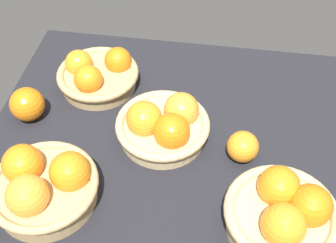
% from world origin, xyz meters
% --- Properties ---
extents(market_tray, '(0.84, 0.72, 0.03)m').
position_xyz_m(market_tray, '(0.00, 0.00, 0.01)').
color(market_tray, black).
rests_on(market_tray, ground).
extents(basket_center, '(0.21, 0.21, 0.10)m').
position_xyz_m(basket_center, '(0.01, 0.00, 0.07)').
color(basket_center, tan).
rests_on(basket_center, market_tray).
extents(basket_near_right, '(0.21, 0.21, 0.09)m').
position_xyz_m(basket_near_right, '(0.21, -0.15, 0.07)').
color(basket_near_right, tan).
rests_on(basket_near_right, market_tray).
extents(basket_far_left, '(0.21, 0.21, 0.12)m').
position_xyz_m(basket_far_left, '(-0.24, 0.20, 0.08)').
color(basket_far_left, tan).
rests_on(basket_far_left, market_tray).
extents(basket_far_right, '(0.22, 0.22, 0.11)m').
position_xyz_m(basket_far_right, '(0.22, 0.20, 0.08)').
color(basket_far_right, tan).
rests_on(basket_far_right, market_tray).
extents(loose_orange_front_gap, '(0.08, 0.08, 0.08)m').
position_xyz_m(loose_orange_front_gap, '(0.34, -0.01, 0.07)').
color(loose_orange_front_gap, orange).
rests_on(loose_orange_front_gap, market_tray).
extents(loose_orange_back_gap, '(0.07, 0.07, 0.07)m').
position_xyz_m(loose_orange_back_gap, '(-0.16, 0.03, 0.06)').
color(loose_orange_back_gap, orange).
rests_on(loose_orange_back_gap, market_tray).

